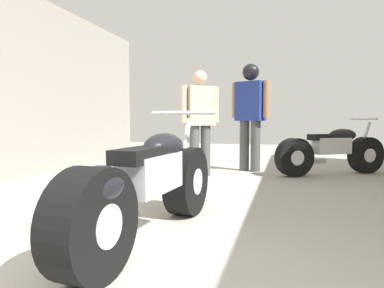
# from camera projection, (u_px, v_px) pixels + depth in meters

# --- Properties ---
(ground_plane) EXTENTS (16.92, 16.92, 0.00)m
(ground_plane) POSITION_uv_depth(u_px,v_px,m) (217.00, 191.00, 4.21)
(ground_plane) COLOR #A8A399
(garage_partition_left) EXTENTS (0.08, 7.76, 2.83)m
(garage_partition_left) POSITION_uv_depth(u_px,v_px,m) (9.00, 82.00, 4.92)
(garage_partition_left) COLOR gray
(garage_partition_left) RESTS_ON ground_plane
(motorcycle_maroon_cruiser) EXTENTS (0.61, 2.05, 0.96)m
(motorcycle_maroon_cruiser) POSITION_uv_depth(u_px,v_px,m) (149.00, 187.00, 2.46)
(motorcycle_maroon_cruiser) COLOR black
(motorcycle_maroon_cruiser) RESTS_ON ground_plane
(motorcycle_black_naked) EXTENTS (1.76, 1.17, 0.91)m
(motorcycle_black_naked) POSITION_uv_depth(u_px,v_px,m) (329.00, 151.00, 5.47)
(motorcycle_black_naked) COLOR black
(motorcycle_black_naked) RESTS_ON ground_plane
(mechanic_in_blue) EXTENTS (0.57, 0.51, 1.64)m
(mechanic_in_blue) POSITION_uv_depth(u_px,v_px,m) (200.00, 117.00, 5.30)
(mechanic_in_blue) COLOR #4C4C4C
(mechanic_in_blue) RESTS_ON ground_plane
(mechanic_with_helmet) EXTENTS (0.70, 0.42, 1.83)m
(mechanic_with_helmet) POSITION_uv_depth(u_px,v_px,m) (250.00, 107.00, 5.84)
(mechanic_with_helmet) COLOR #4C4C4C
(mechanic_with_helmet) RESTS_ON ground_plane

